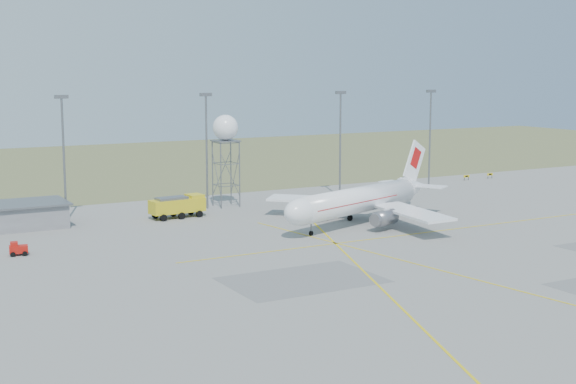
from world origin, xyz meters
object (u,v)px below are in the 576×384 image
airliner_main (359,200)px  baggage_tug (18,250)px  radar_tower (226,155)px  fire_truck (179,207)px

airliner_main → baggage_tug: bearing=-24.0°
radar_tower → airliner_main: bearing=-66.3°
baggage_tug → airliner_main: bearing=4.9°
airliner_main → radar_tower: radar_tower is taller
baggage_tug → fire_truck: bearing=37.6°
airliner_main → fire_truck: size_ratio=3.78×
fire_truck → baggage_tug: size_ratio=3.67×
fire_truck → baggage_tug: (-28.88, -15.63, -1.08)m
airliner_main → radar_tower: size_ratio=2.16×
airliner_main → fire_truck: bearing=-59.9°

